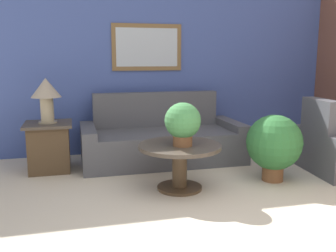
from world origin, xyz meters
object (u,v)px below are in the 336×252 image
at_px(coffee_table, 180,157).
at_px(potted_plant_floor, 274,144).
at_px(side_table, 49,146).
at_px(potted_plant_on_table, 183,122).
at_px(table_lamp, 46,93).
at_px(couch_main, 162,140).

relative_size(coffee_table, potted_plant_floor, 1.15).
distance_m(coffee_table, side_table, 1.74).
bearing_deg(potted_plant_floor, side_table, 157.37).
distance_m(side_table, potted_plant_on_table, 1.84).
bearing_deg(coffee_table, table_lamp, 142.76).
xyz_separation_m(coffee_table, potted_plant_on_table, (0.01, -0.06, 0.38)).
bearing_deg(potted_plant_on_table, potted_plant_floor, 3.44).
xyz_separation_m(side_table, potted_plant_on_table, (1.40, -1.11, 0.43)).
height_order(couch_main, table_lamp, table_lamp).
height_order(potted_plant_on_table, potted_plant_floor, potted_plant_on_table).
relative_size(couch_main, side_table, 3.54).
bearing_deg(couch_main, potted_plant_floor, -47.49).
bearing_deg(table_lamp, coffee_table, -37.24).
bearing_deg(couch_main, potted_plant_on_table, -92.86).
xyz_separation_m(coffee_table, side_table, (-1.38, 1.05, -0.05)).
bearing_deg(table_lamp, side_table, -90.00).
height_order(side_table, potted_plant_on_table, potted_plant_on_table).
bearing_deg(coffee_table, couch_main, 86.30).
distance_m(couch_main, potted_plant_on_table, 1.29).
bearing_deg(side_table, potted_plant_on_table, -38.42).
relative_size(coffee_table, side_table, 1.45).
height_order(side_table, potted_plant_floor, potted_plant_floor).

